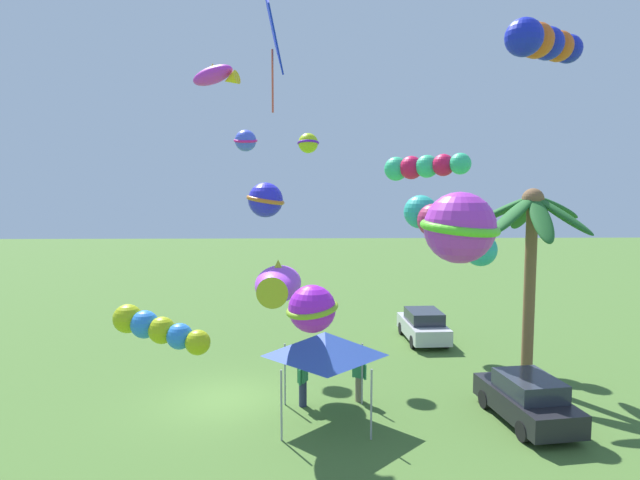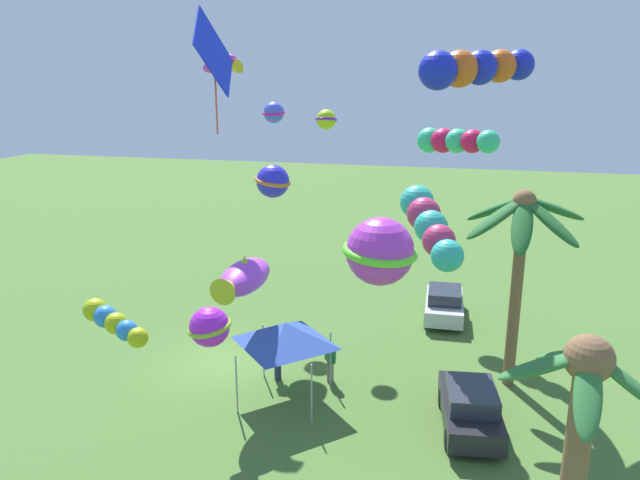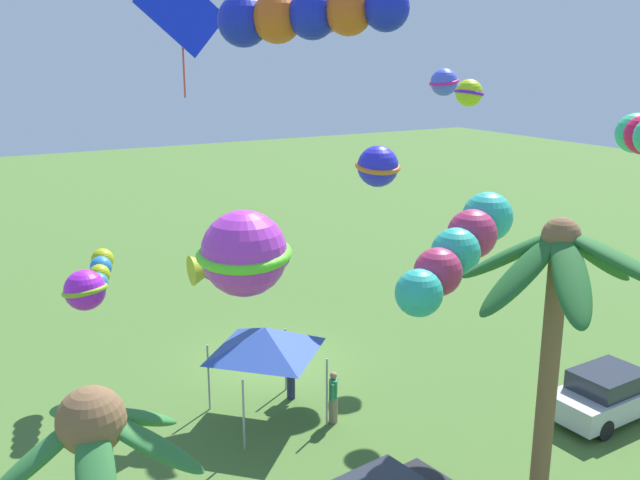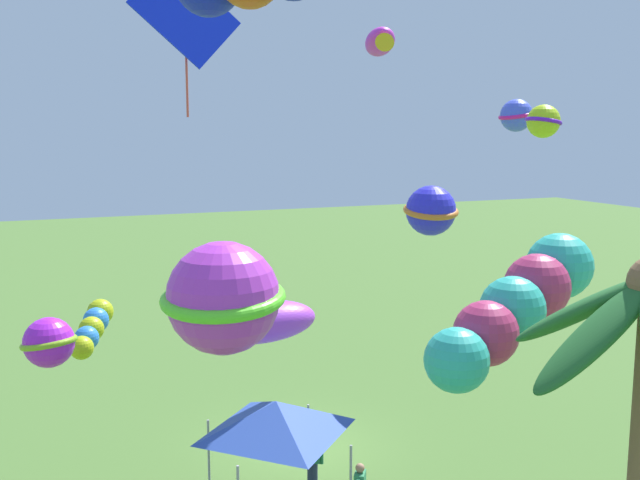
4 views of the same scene
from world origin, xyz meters
name	(u,v)px [view 1 (image 1 of 4)]	position (x,y,z in m)	size (l,w,h in m)	color
ground_plane	(226,399)	(0.00, 0.00, 0.00)	(120.00, 120.00, 0.00)	#476B2D
palm_tree_0	(532,233)	(-1.28, 11.01, 5.67)	(4.16, 4.37, 7.28)	brown
parked_car_0	(423,326)	(-6.99, 8.36, 0.75)	(3.97, 1.88, 1.51)	#BCBCC1
parked_car_1	(527,399)	(2.08, 9.64, 0.75)	(4.09, 2.21, 1.51)	black
spectator_0	(359,378)	(0.24, 4.59, 0.81)	(0.40, 0.47, 1.59)	gray
spectator_1	(303,382)	(0.62, 2.66, 0.81)	(0.51, 0.36, 1.59)	#2D3351
festival_tent	(325,344)	(1.80, 3.36, 2.47)	(2.86, 2.86, 2.85)	#9E9EA3
kite_ball_0	(308,143)	(-5.83, 2.88, 9.24)	(1.01, 1.01, 0.87)	#B3D81A
kite_diamond_1	(272,27)	(3.35, 1.90, 11.54)	(2.56, 0.59, 3.52)	#1229F1
kite_ball_2	(246,141)	(-7.16, 0.00, 9.46)	(1.17, 1.17, 0.99)	#4658F0
kite_ball_3	(266,200)	(-3.52, 1.16, 6.81)	(1.82, 1.83, 1.39)	#2A27DA
kite_fish_4	(278,284)	(1.88, 1.91, 4.38)	(3.20, 1.54, 1.32)	#B040E5
kite_tube_5	(544,43)	(3.61, 9.10, 11.11)	(2.66, 2.85, 1.05)	#1623C6
kite_tube_6	(444,227)	(-1.41, 7.83, 5.87)	(4.42, 2.56, 2.33)	#2BB2A2
kite_ball_7	(460,228)	(3.91, 6.88, 6.24)	(2.92, 2.92, 1.91)	#BC36C8
kite_tube_8	(423,167)	(-7.59, 8.33, 8.29)	(3.09, 3.67, 1.25)	#33C985
kite_fish_9	(215,76)	(-2.80, -0.63, 11.51)	(1.38, 2.08, 1.02)	#CD2FC8
kite_tube_10	(157,329)	(5.43, -0.77, 3.94)	(1.29, 2.47, 1.07)	#ACBC15
kite_ball_11	(312,309)	(6.59, 2.91, 4.67)	(1.59, 1.59, 1.05)	#AC1FD9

